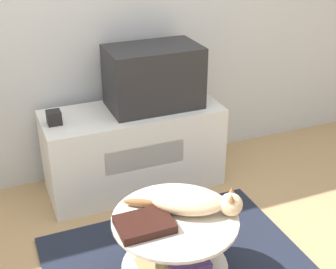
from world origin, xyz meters
TOP-DOWN VIEW (x-y plane):
  - tv_stand at (0.05, 1.02)m, footprint 1.22×0.50m
  - tv at (0.22, 1.04)m, footprint 0.62×0.38m
  - speaker at (-0.47, 1.00)m, footprint 0.09×0.09m
  - coffee_table at (-0.07, -0.02)m, footprint 0.64×0.64m
  - dvd_box at (-0.24, -0.04)m, footprint 0.27×0.20m
  - cat at (0.03, -0.00)m, footprint 0.54×0.36m

SIDE VIEW (x-z plane):
  - coffee_table at x=-0.07m, z-range 0.07..0.50m
  - tv_stand at x=0.05m, z-range 0.00..0.59m
  - dvd_box at x=-0.24m, z-range 0.45..0.49m
  - cat at x=0.03m, z-range 0.44..0.58m
  - speaker at x=-0.47m, z-range 0.59..0.68m
  - tv at x=0.22m, z-range 0.59..1.01m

